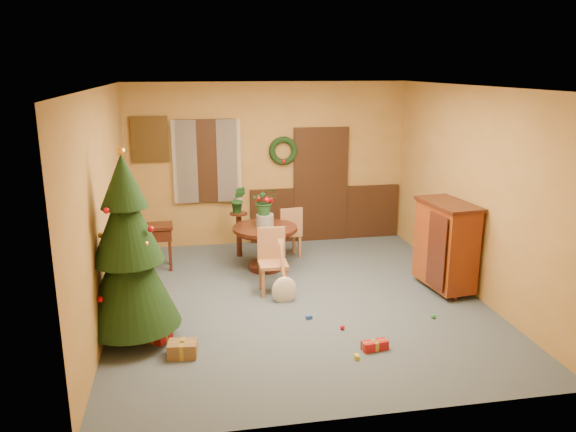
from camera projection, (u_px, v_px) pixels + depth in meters
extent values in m
plane|color=#3A4B55|center=(298.00, 300.00, 7.82)|extent=(5.50, 5.50, 0.00)
plane|color=silver|center=(300.00, 87.00, 7.07)|extent=(5.50, 5.50, 0.00)
plane|color=olive|center=(269.00, 164.00, 10.06)|extent=(5.00, 0.00, 5.00)
plane|color=olive|center=(362.00, 271.00, 4.83)|extent=(5.00, 0.00, 5.00)
plane|color=olive|center=(103.00, 207.00, 7.02)|extent=(0.00, 5.50, 5.50)
plane|color=olive|center=(473.00, 192.00, 7.88)|extent=(0.00, 5.50, 5.50)
cube|color=black|center=(325.00, 213.00, 10.45)|extent=(2.80, 0.06, 1.00)
cube|color=black|center=(321.00, 185.00, 10.28)|extent=(1.00, 0.08, 2.10)
cube|color=white|center=(320.00, 187.00, 10.32)|extent=(0.80, 0.03, 1.90)
cube|color=black|center=(207.00, 161.00, 9.80)|extent=(1.05, 0.08, 1.45)
cube|color=white|center=(207.00, 161.00, 9.83)|extent=(0.88, 0.03, 1.25)
cube|color=white|center=(185.00, 162.00, 9.69)|extent=(0.42, 0.02, 1.45)
cube|color=white|center=(229.00, 161.00, 9.82)|extent=(0.42, 0.02, 1.45)
torus|color=black|center=(283.00, 151.00, 9.97)|extent=(0.51, 0.11, 0.51)
cube|color=#4C3819|center=(150.00, 139.00, 9.54)|extent=(0.62, 0.05, 0.78)
cube|color=gray|center=(150.00, 139.00, 9.57)|extent=(0.48, 0.02, 0.62)
cylinder|color=black|center=(265.00, 228.00, 8.85)|extent=(1.02, 1.02, 0.05)
cylinder|color=black|center=(265.00, 232.00, 8.87)|extent=(0.91, 0.91, 0.04)
cylinder|color=black|center=(265.00, 248.00, 8.94)|extent=(0.16, 0.16, 0.57)
cylinder|color=black|center=(265.00, 266.00, 9.01)|extent=(0.55, 0.55, 0.09)
cylinder|color=slate|center=(265.00, 221.00, 8.82)|extent=(0.28, 0.28, 0.20)
imported|color=#1E4C23|center=(265.00, 201.00, 8.74)|extent=(0.39, 0.33, 0.43)
cube|color=#9F643F|center=(273.00, 264.00, 7.97)|extent=(0.41, 0.41, 0.05)
cube|color=#9F643F|center=(271.00, 243.00, 8.08)|extent=(0.40, 0.05, 0.48)
cube|color=#9F643F|center=(283.00, 274.00, 8.21)|extent=(0.04, 0.04, 0.41)
cube|color=#9F643F|center=(261.00, 276.00, 8.16)|extent=(0.04, 0.04, 0.41)
cube|color=#9F643F|center=(286.00, 283.00, 7.90)|extent=(0.04, 0.04, 0.41)
cube|color=#9F643F|center=(263.00, 284.00, 7.85)|extent=(0.04, 0.04, 0.41)
cube|color=#9F643F|center=(288.00, 233.00, 9.54)|extent=(0.43, 0.43, 0.05)
cube|color=#9F643F|center=(291.00, 222.00, 9.31)|extent=(0.38, 0.09, 0.46)
cube|color=#9F643F|center=(282.00, 249.00, 9.40)|extent=(0.05, 0.05, 0.39)
cube|color=#9F643F|center=(300.00, 247.00, 9.50)|extent=(0.05, 0.05, 0.39)
cube|color=#9F643F|center=(277.00, 243.00, 9.69)|extent=(0.05, 0.05, 0.39)
cube|color=#9F643F|center=(294.00, 241.00, 9.78)|extent=(0.05, 0.05, 0.39)
cylinder|color=black|center=(239.00, 235.00, 9.53)|extent=(0.09, 0.09, 0.75)
cylinder|color=black|center=(239.00, 214.00, 9.44)|extent=(0.30, 0.30, 0.03)
imported|color=#19471E|center=(238.00, 200.00, 9.37)|extent=(0.28, 0.24, 0.46)
cylinder|color=#382111|center=(134.00, 330.00, 6.67)|extent=(0.14, 0.14, 0.24)
cone|color=black|center=(130.00, 271.00, 6.47)|extent=(1.12, 1.12, 1.32)
cone|color=black|center=(126.00, 220.00, 6.32)|extent=(0.81, 0.81, 0.97)
cone|color=black|center=(123.00, 181.00, 6.20)|extent=(0.53, 0.53, 0.61)
sphere|color=gold|center=(121.00, 151.00, 6.11)|extent=(0.10, 0.10, 0.10)
cube|color=black|center=(146.00, 227.00, 8.83)|extent=(0.84, 0.44, 0.05)
cube|color=black|center=(147.00, 235.00, 8.86)|extent=(0.79, 0.40, 0.17)
cube|color=black|center=(125.00, 250.00, 8.86)|extent=(0.06, 0.29, 0.68)
cube|color=black|center=(170.00, 248.00, 8.98)|extent=(0.06, 0.29, 0.68)
cube|color=#591B0A|center=(446.00, 245.00, 8.03)|extent=(0.59, 1.01, 1.19)
cube|color=black|center=(449.00, 204.00, 7.87)|extent=(0.66, 1.08, 0.05)
cylinder|color=black|center=(455.00, 297.00, 7.81)|extent=(0.07, 0.07, 0.09)
cylinder|color=black|center=(431.00, 276.00, 8.57)|extent=(0.07, 0.07, 0.09)
cube|color=brown|center=(183.00, 349.00, 6.29)|extent=(0.35, 0.27, 0.17)
cube|color=#B1962F|center=(183.00, 349.00, 6.29)|extent=(0.33, 0.07, 0.17)
cube|color=#B1962F|center=(183.00, 349.00, 6.29)|extent=(0.07, 0.24, 0.17)
cube|color=#A41517|center=(158.00, 331.00, 6.64)|extent=(0.34, 0.34, 0.24)
cube|color=#B1962F|center=(158.00, 331.00, 6.64)|extent=(0.22, 0.17, 0.25)
cube|color=#B1962F|center=(158.00, 331.00, 6.64)|extent=(0.17, 0.22, 0.25)
cube|color=brown|center=(146.00, 300.00, 7.62)|extent=(0.33, 0.27, 0.16)
cube|color=#B1962F|center=(146.00, 300.00, 7.62)|extent=(0.29, 0.10, 0.16)
cube|color=#B1962F|center=(146.00, 300.00, 7.62)|extent=(0.09, 0.21, 0.16)
cube|color=#A41517|center=(375.00, 345.00, 6.44)|extent=(0.32, 0.17, 0.11)
cube|color=#B1962F|center=(375.00, 345.00, 6.44)|extent=(0.31, 0.06, 0.11)
cube|color=#B1962F|center=(375.00, 345.00, 6.44)|extent=(0.06, 0.13, 0.11)
cube|color=#274FAC|center=(309.00, 317.00, 7.23)|extent=(0.09, 0.06, 0.05)
sphere|color=#258839|center=(433.00, 316.00, 7.24)|extent=(0.06, 0.06, 0.06)
cube|color=gold|center=(357.00, 357.00, 6.24)|extent=(0.06, 0.09, 0.05)
sphere|color=red|center=(342.00, 327.00, 6.93)|extent=(0.06, 0.06, 0.06)
cube|color=gold|center=(383.00, 342.00, 6.57)|extent=(0.08, 0.06, 0.05)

